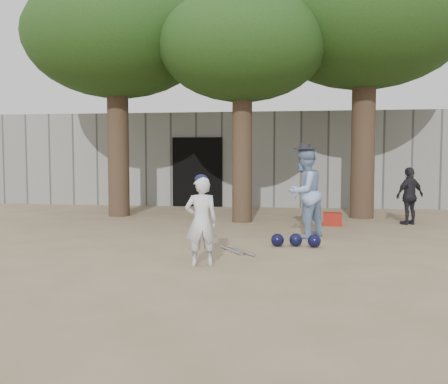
# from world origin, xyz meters

# --- Properties ---
(ground) EXTENTS (70.00, 70.00, 0.00)m
(ground) POSITION_xyz_m (0.00, 0.00, 0.00)
(ground) COLOR #937C5E
(ground) RESTS_ON ground
(boy_player) EXTENTS (0.54, 0.42, 1.29)m
(boy_player) POSITION_xyz_m (0.52, -0.79, 0.65)
(boy_player) COLOR silver
(boy_player) RESTS_ON ground
(spectator_blue) EXTENTS (1.05, 1.09, 1.77)m
(spectator_blue) POSITION_xyz_m (2.04, 2.01, 0.88)
(spectator_blue) COLOR #819CC8
(spectator_blue) RESTS_ON ground
(spectator_dark) EXTENTS (0.84, 0.71, 1.34)m
(spectator_dark) POSITION_xyz_m (4.53, 4.24, 0.67)
(spectator_dark) COLOR black
(spectator_dark) RESTS_ON ground
(red_bag) EXTENTS (0.44, 0.35, 0.30)m
(red_bag) POSITION_xyz_m (2.73, 3.80, 0.15)
(red_bag) COLOR maroon
(red_bag) RESTS_ON ground
(back_building) EXTENTS (16.00, 5.24, 3.00)m
(back_building) POSITION_xyz_m (-0.00, 10.33, 1.50)
(back_building) COLOR gray
(back_building) RESTS_ON ground
(helmet_row) EXTENTS (0.87, 0.31, 0.23)m
(helmet_row) POSITION_xyz_m (1.88, 0.94, 0.11)
(helmet_row) COLOR black
(helmet_row) RESTS_ON ground
(bat_pile) EXTENTS (0.67, 0.72, 0.06)m
(bat_pile) POSITION_xyz_m (0.91, 0.26, 0.03)
(bat_pile) COLOR #ACAEB3
(bat_pile) RESTS_ON ground
(tree_row) EXTENTS (11.40, 5.80, 6.69)m
(tree_row) POSITION_xyz_m (0.74, 5.02, 4.69)
(tree_row) COLOR brown
(tree_row) RESTS_ON ground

